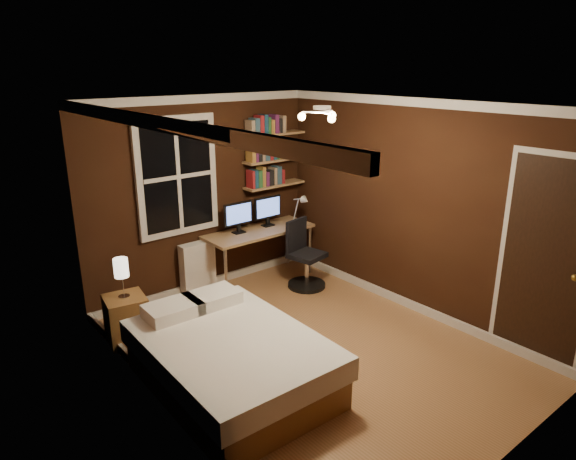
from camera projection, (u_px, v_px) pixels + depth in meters
floor at (311, 349)px, 5.39m from camera, size 4.20×4.20×0.00m
wall_back at (202, 195)px, 6.54m from camera, size 3.20×0.04×2.50m
wall_left at (162, 277)px, 4.03m from camera, size 0.04×4.20×2.50m
wall_right at (414, 208)px, 5.97m from camera, size 0.04×4.20×2.50m
ceiling at (314, 105)px, 4.61m from camera, size 3.20×4.20×0.02m
window at (177, 176)px, 6.21m from camera, size 1.06×0.06×1.46m
door at (544, 264)px, 4.90m from camera, size 0.03×0.82×2.05m
door_knob at (575, 278)px, 4.66m from camera, size 0.06×0.06×0.06m
ceiling_fixture at (322, 117)px, 4.57m from camera, size 0.44×0.44×0.18m
bookshelf_lower at (274, 185)px, 7.11m from camera, size 0.92×0.22×0.03m
books_row_lower at (274, 176)px, 7.07m from camera, size 0.54×0.16×0.23m
bookshelf_middle at (274, 160)px, 7.00m from camera, size 0.92×0.22×0.03m
books_row_middle at (274, 150)px, 6.96m from camera, size 0.66×0.16×0.23m
bookshelf_upper at (274, 134)px, 6.89m from camera, size 0.92×0.22×0.03m
books_row_upper at (274, 124)px, 6.85m from camera, size 0.54×0.16×0.23m
bed at (230, 360)px, 4.69m from camera, size 1.39×1.90×0.64m
nightstand at (127, 319)px, 5.47m from camera, size 0.47×0.47×0.51m
bedside_lamp at (122, 278)px, 5.33m from camera, size 0.15×0.15×0.44m
radiator at (198, 268)px, 6.62m from camera, size 0.45×0.16×0.68m
desk at (259, 234)px, 6.90m from camera, size 1.52×0.57×0.72m
monitor_left at (238, 218)px, 6.71m from camera, size 0.43×0.12×0.41m
monitor_right at (268, 211)px, 7.00m from camera, size 0.43×0.12×0.41m
desk_lamp at (300, 209)px, 7.08m from camera, size 0.14×0.32×0.44m
office_chair at (304, 262)px, 6.81m from camera, size 0.50×0.50×0.91m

